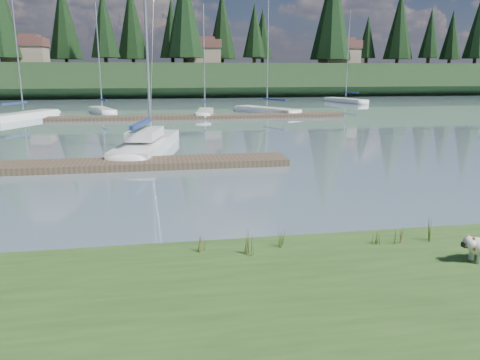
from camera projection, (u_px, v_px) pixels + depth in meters
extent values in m
plane|color=#86A2AD|center=(178.00, 119.00, 41.07)|extent=(200.00, 200.00, 0.00)
cube|color=#1B3017|center=(167.00, 80.00, 81.75)|extent=(200.00, 20.00, 5.00)
cylinder|color=silver|center=(479.00, 259.00, 9.35)|extent=(0.10, 0.10, 0.21)
cylinder|color=silver|center=(471.00, 255.00, 9.55)|extent=(0.10, 0.10, 0.21)
ellipsoid|color=silver|center=(469.00, 242.00, 9.31)|extent=(0.27, 0.28, 0.25)
cube|color=black|center=(464.00, 245.00, 9.29)|extent=(0.09, 0.13, 0.10)
cube|color=white|center=(148.00, 146.00, 24.72)|extent=(3.60, 8.73, 0.70)
ellipsoid|color=white|center=(163.00, 135.00, 28.86)|extent=(2.29, 2.65, 0.70)
cylinder|color=silver|center=(145.00, 8.00, 23.87)|extent=(0.14, 0.14, 12.90)
cube|color=navy|center=(141.00, 124.00, 23.19)|extent=(0.97, 3.83, 0.20)
cube|color=white|center=(145.00, 134.00, 24.08)|extent=(1.95, 3.30, 0.45)
cube|color=#4C3D2C|center=(105.00, 165.00, 20.23)|extent=(16.00, 2.00, 0.30)
cube|color=#4C3D2C|center=(200.00, 117.00, 41.37)|extent=(26.00, 2.20, 0.30)
cube|color=white|center=(24.00, 116.00, 40.90)|extent=(4.69, 7.36, 0.70)
ellipsoid|color=white|center=(51.00, 113.00, 44.35)|extent=(2.32, 2.51, 0.70)
cylinder|color=silver|center=(16.00, 43.00, 39.49)|extent=(0.12, 0.12, 11.16)
cube|color=navy|center=(14.00, 103.00, 39.69)|extent=(1.45, 2.73, 0.20)
cube|color=white|center=(102.00, 112.00, 45.57)|extent=(3.25, 6.19, 0.70)
ellipsoid|color=white|center=(96.00, 109.00, 48.17)|extent=(1.78, 1.99, 0.70)
cylinder|color=silver|center=(99.00, 55.00, 44.35)|extent=(0.12, 0.12, 9.48)
cube|color=navy|center=(104.00, 100.00, 44.59)|extent=(0.96, 2.35, 0.20)
cube|color=white|center=(205.00, 114.00, 43.39)|extent=(2.17, 5.90, 0.70)
ellipsoid|color=white|center=(207.00, 111.00, 46.20)|extent=(1.48, 1.75, 0.70)
cylinder|color=silver|center=(204.00, 57.00, 42.22)|extent=(0.12, 0.12, 9.07)
cube|color=navy|center=(204.00, 101.00, 42.35)|extent=(0.55, 2.30, 0.20)
cube|color=white|center=(267.00, 111.00, 46.24)|extent=(5.38, 7.57, 0.70)
ellipsoid|color=white|center=(242.00, 109.00, 49.13)|extent=(2.51, 2.67, 0.70)
cylinder|color=silver|center=(268.00, 43.00, 44.75)|extent=(0.12, 0.12, 11.87)
cube|color=navy|center=(275.00, 99.00, 45.18)|extent=(1.71, 2.76, 0.20)
cube|color=white|center=(346.00, 101.00, 61.25)|extent=(3.48, 7.41, 0.70)
ellipsoid|color=white|center=(329.00, 100.00, 64.44)|extent=(2.04, 2.32, 0.70)
cylinder|color=silver|center=(348.00, 54.00, 59.89)|extent=(0.12, 0.12, 10.78)
cube|color=navy|center=(351.00, 92.00, 60.11)|extent=(0.95, 2.83, 0.20)
cone|color=#475B23|center=(247.00, 242.00, 9.83)|extent=(0.03, 0.03, 0.52)
cone|color=brown|center=(252.00, 245.00, 9.80)|extent=(0.03, 0.03, 0.42)
cone|color=#475B23|center=(249.00, 240.00, 9.87)|extent=(0.03, 0.03, 0.58)
cone|color=brown|center=(253.00, 245.00, 9.84)|extent=(0.03, 0.03, 0.37)
cone|color=#475B23|center=(248.00, 244.00, 9.77)|extent=(0.03, 0.03, 0.47)
cone|color=#475B23|center=(280.00, 237.00, 10.24)|extent=(0.03, 0.03, 0.45)
cone|color=brown|center=(285.00, 240.00, 10.20)|extent=(0.03, 0.03, 0.36)
cone|color=#475B23|center=(282.00, 235.00, 10.27)|extent=(0.03, 0.03, 0.49)
cone|color=brown|center=(286.00, 240.00, 10.25)|extent=(0.03, 0.03, 0.31)
cone|color=#475B23|center=(282.00, 239.00, 10.17)|extent=(0.03, 0.03, 0.40)
cone|color=#475B23|center=(395.00, 232.00, 10.47)|extent=(0.03, 0.03, 0.50)
cone|color=brown|center=(401.00, 235.00, 10.43)|extent=(0.03, 0.03, 0.40)
cone|color=#475B23|center=(397.00, 230.00, 10.50)|extent=(0.03, 0.03, 0.55)
cone|color=brown|center=(401.00, 235.00, 10.48)|extent=(0.03, 0.03, 0.35)
cone|color=#475B23|center=(398.00, 234.00, 10.40)|extent=(0.03, 0.03, 0.45)
cone|color=#475B23|center=(199.00, 242.00, 9.98)|extent=(0.03, 0.03, 0.42)
cone|color=brown|center=(204.00, 244.00, 9.94)|extent=(0.03, 0.03, 0.34)
cone|color=#475B23|center=(201.00, 240.00, 10.01)|extent=(0.03, 0.03, 0.47)
cone|color=brown|center=(205.00, 245.00, 9.99)|extent=(0.03, 0.03, 0.30)
cone|color=#475B23|center=(200.00, 244.00, 9.91)|extent=(0.03, 0.03, 0.38)
cone|color=#475B23|center=(374.00, 236.00, 10.40)|extent=(0.03, 0.03, 0.37)
cone|color=brown|center=(380.00, 238.00, 10.36)|extent=(0.03, 0.03, 0.29)
cone|color=#475B23|center=(376.00, 235.00, 10.44)|extent=(0.03, 0.03, 0.41)
cone|color=brown|center=(380.00, 238.00, 10.41)|extent=(0.03, 0.03, 0.26)
cone|color=#475B23|center=(376.00, 238.00, 10.33)|extent=(0.03, 0.03, 0.33)
cone|color=#475B23|center=(427.00, 230.00, 10.60)|extent=(0.03, 0.03, 0.51)
cone|color=brown|center=(433.00, 233.00, 10.57)|extent=(0.03, 0.03, 0.41)
cone|color=#475B23|center=(429.00, 228.00, 10.64)|extent=(0.03, 0.03, 0.56)
cone|color=brown|center=(434.00, 233.00, 10.62)|extent=(0.03, 0.03, 0.36)
cone|color=#475B23|center=(430.00, 232.00, 10.54)|extent=(0.03, 0.03, 0.46)
cube|color=#33281C|center=(235.00, 252.00, 10.74)|extent=(60.00, 0.50, 0.14)
cylinder|color=#382619|center=(3.00, 59.00, 72.03)|extent=(0.60, 0.60, 1.80)
cylinder|color=#382619|center=(106.00, 60.00, 78.36)|extent=(0.60, 0.60, 1.80)
cone|color=black|center=(104.00, 23.00, 77.02)|extent=(4.84, 4.84, 11.00)
cylinder|color=#382619|center=(186.00, 59.00, 74.76)|extent=(0.60, 0.60, 1.80)
cone|color=black|center=(185.00, 12.00, 73.11)|extent=(6.16, 6.16, 14.00)
cylinder|color=#382619|center=(254.00, 60.00, 80.59)|extent=(0.60, 0.60, 1.80)
cone|color=black|center=(254.00, 30.00, 79.45)|extent=(3.96, 3.96, 9.00)
cylinder|color=#382619|center=(330.00, 60.00, 80.82)|extent=(0.60, 0.60, 1.80)
cone|color=black|center=(332.00, 11.00, 78.97)|extent=(7.04, 7.04, 16.00)
cylinder|color=#382619|center=(397.00, 61.00, 86.02)|extent=(0.60, 0.60, 1.80)
cone|color=black|center=(399.00, 25.00, 84.59)|extent=(5.28, 5.28, 12.00)
cylinder|color=#382619|center=(475.00, 60.00, 84.34)|extent=(0.60, 0.60, 1.80)
cone|color=black|center=(478.00, 28.00, 83.06)|extent=(4.62, 4.62, 10.50)
cube|color=gray|center=(27.00, 56.00, 74.33)|extent=(6.00, 5.00, 2.80)
cube|color=brown|center=(25.00, 42.00, 73.85)|extent=(6.30, 5.30, 1.40)
cube|color=brown|center=(25.00, 37.00, 73.67)|extent=(4.20, 3.60, 0.70)
cube|color=gray|center=(202.00, 57.00, 79.94)|extent=(6.00, 5.00, 2.80)
cube|color=brown|center=(201.00, 44.00, 79.46)|extent=(6.30, 5.30, 1.40)
cube|color=brown|center=(201.00, 39.00, 79.28)|extent=(4.20, 3.60, 0.70)
cube|color=gray|center=(339.00, 57.00, 82.00)|extent=(6.00, 5.00, 2.80)
cube|color=brown|center=(340.00, 45.00, 81.52)|extent=(6.30, 5.30, 1.40)
cube|color=brown|center=(340.00, 40.00, 81.34)|extent=(4.20, 3.60, 0.70)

